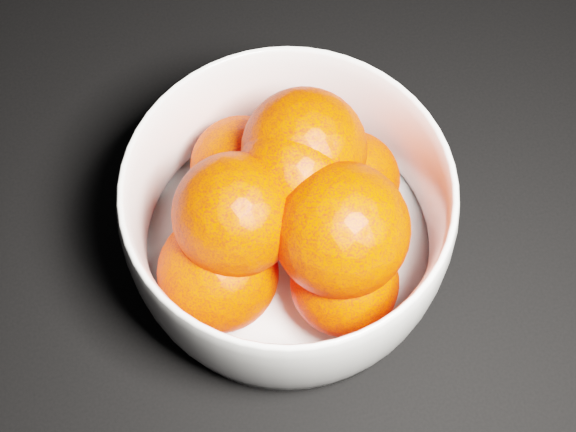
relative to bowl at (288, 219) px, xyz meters
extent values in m
cylinder|color=silver|center=(0.00, 0.00, -0.04)|extent=(0.19, 0.19, 0.01)
sphere|color=#FF2600|center=(0.05, 0.02, 0.00)|extent=(0.07, 0.07, 0.07)
sphere|color=#FF2600|center=(-0.02, 0.05, 0.00)|extent=(0.07, 0.07, 0.07)
sphere|color=#FF2600|center=(-0.05, -0.02, 0.00)|extent=(0.07, 0.07, 0.07)
sphere|color=#FF2600|center=(0.02, -0.05, 0.00)|extent=(0.07, 0.07, 0.07)
sphere|color=#FF2600|center=(0.02, 0.03, 0.03)|extent=(0.08, 0.08, 0.08)
sphere|color=#FF2600|center=(-0.03, 0.00, 0.03)|extent=(0.07, 0.07, 0.07)
sphere|color=#FF2600|center=(0.02, -0.03, 0.03)|extent=(0.08, 0.08, 0.08)
sphere|color=#FF2600|center=(0.01, 0.01, 0.03)|extent=(0.07, 0.07, 0.07)
camera|label=1|loc=(-0.06, -0.21, 0.45)|focal=50.00mm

